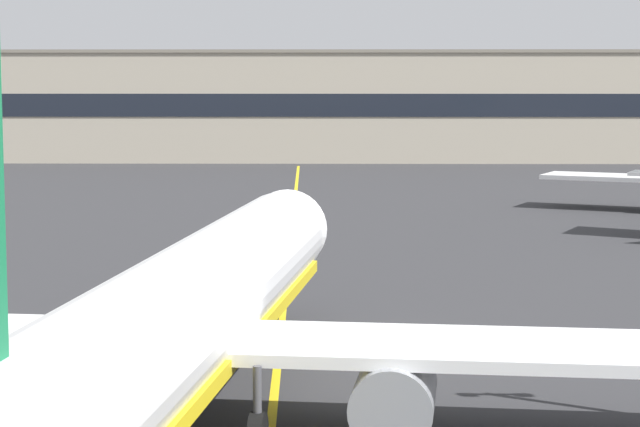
{
  "coord_description": "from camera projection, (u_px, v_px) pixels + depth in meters",
  "views": [
    {
      "loc": [
        2.44,
        -24.8,
        10.23
      ],
      "look_at": [
        1.9,
        13.15,
        6.06
      ],
      "focal_mm": 68.21,
      "sensor_mm": 36.0,
      "label": 1
    }
  ],
  "objects": [
    {
      "name": "terminal_building",
      "position": [
        273.0,
        106.0,
        154.36
      ],
      "size": [
        158.85,
        12.4,
        13.94
      ],
      "color": "#B2A893",
      "rests_on": "ground"
    },
    {
      "name": "safety_cone_by_nose_gear",
      "position": [
        267.0,
        322.0,
        50.25
      ],
      "size": [
        0.44,
        0.44,
        0.55
      ],
      "color": "orange",
      "rests_on": "ground"
    },
    {
      "name": "airliner_foreground",
      "position": [
        179.0,
        321.0,
        34.74
      ],
      "size": [
        32.33,
        41.5,
        11.65
      ],
      "color": "white",
      "rests_on": "ground"
    },
    {
      "name": "taxiway_centreline",
      "position": [
        284.0,
        304.0,
        55.62
      ],
      "size": [
        4.69,
        179.95,
        0.01
      ],
      "primitive_type": "cube",
      "rotation": [
        0.0,
        0.0,
        0.02
      ],
      "color": "yellow",
      "rests_on": "ground"
    }
  ]
}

